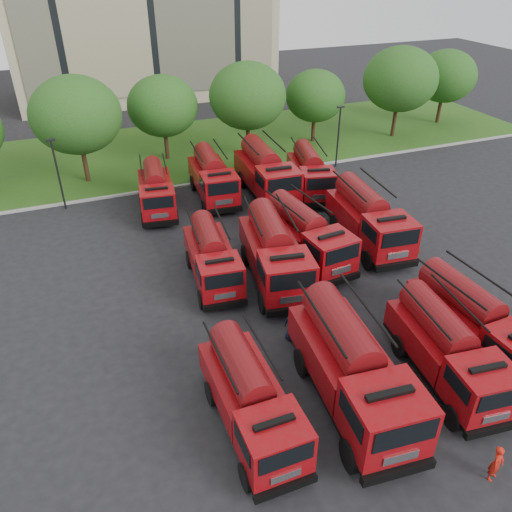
{
  "coord_description": "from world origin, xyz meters",
  "views": [
    {
      "loc": [
        -9.07,
        -17.76,
        15.99
      ],
      "look_at": [
        -0.72,
        3.47,
        1.8
      ],
      "focal_mm": 35.0,
      "sensor_mm": 36.0,
      "label": 1
    }
  ],
  "objects": [
    {
      "name": "fire_truck_6",
      "position": [
        2.95,
        4.79,
        1.65
      ],
      "size": [
        3.26,
        7.41,
        3.27
      ],
      "rotation": [
        0.0,
        0.0,
        0.11
      ],
      "color": "black",
      "rests_on": "ground"
    },
    {
      "name": "ground",
      "position": [
        0.0,
        0.0,
        0.0
      ],
      "size": [
        140.0,
        140.0,
        0.0
      ],
      "primitive_type": "plane",
      "color": "black",
      "rests_on": "ground"
    },
    {
      "name": "fire_truck_7",
      "position": [
        7.36,
        5.09,
        1.75
      ],
      "size": [
        3.4,
        7.87,
        3.48
      ],
      "rotation": [
        0.0,
        0.0,
        -0.1
      ],
      "color": "black",
      "rests_on": "ground"
    },
    {
      "name": "tree_6",
      "position": [
        21.0,
        22.0,
        5.49
      ],
      "size": [
        6.89,
        6.89,
        8.42
      ],
      "color": "#382314",
      "rests_on": "ground"
    },
    {
      "name": "tree_2",
      "position": [
        -8.0,
        21.5,
        5.35
      ],
      "size": [
        6.72,
        6.72,
        8.22
      ],
      "color": "#382314",
      "rests_on": "ground"
    },
    {
      "name": "firefighter_4",
      "position": [
        -0.82,
        -1.5,
        0.0
      ],
      "size": [
        1.02,
        1.02,
        1.78
      ],
      "primitive_type": "imported",
      "rotation": [
        0.0,
        0.0,
        2.36
      ],
      "color": "black",
      "rests_on": "ground"
    },
    {
      "name": "firefighter_5",
      "position": [
        8.36,
        2.12,
        0.0
      ],
      "size": [
        1.51,
        1.28,
        1.52
      ],
      "primitive_type": "imported",
      "rotation": [
        0.0,
        0.0,
        2.57
      ],
      "color": "#B51A0D",
      "rests_on": "ground"
    },
    {
      "name": "lamp_post_0",
      "position": [
        -10.0,
        17.2,
        2.9
      ],
      "size": [
        0.6,
        0.25,
        5.11
      ],
      "color": "black",
      "rests_on": "ground"
    },
    {
      "name": "lamp_post_1",
      "position": [
        12.0,
        17.2,
        2.9
      ],
      "size": [
        0.6,
        0.25,
        5.11
      ],
      "color": "black",
      "rests_on": "ground"
    },
    {
      "name": "tree_3",
      "position": [
        -1.0,
        24.0,
        4.68
      ],
      "size": [
        5.88,
        5.88,
        7.19
      ],
      "color": "#382314",
      "rests_on": "ground"
    },
    {
      "name": "fire_truck_11",
      "position": [
        7.51,
        13.28,
        1.59
      ],
      "size": [
        3.98,
        7.33,
        3.17
      ],
      "rotation": [
        0.0,
        0.0,
        -0.24
      ],
      "color": "black",
      "rests_on": "ground"
    },
    {
      "name": "fire_truck_2",
      "position": [
        4.17,
        -6.08,
        1.56
      ],
      "size": [
        3.14,
        7.05,
        3.11
      ],
      "rotation": [
        0.0,
        0.0,
        -0.12
      ],
      "color": "black",
      "rests_on": "ground"
    },
    {
      "name": "tree_7",
      "position": [
        28.0,
        24.0,
        4.82
      ],
      "size": [
        6.05,
        6.05,
        7.39
      ],
      "color": "#382314",
      "rests_on": "ground"
    },
    {
      "name": "fire_truck_9",
      "position": [
        0.42,
        15.08,
        1.64
      ],
      "size": [
        3.07,
        7.31,
        3.25
      ],
      "rotation": [
        0.0,
        0.0,
        -0.08
      ],
      "color": "black",
      "rests_on": "ground"
    },
    {
      "name": "firefighter_0",
      "position": [
        2.66,
        -10.72,
        0.0
      ],
      "size": [
        0.69,
        0.61,
        1.57
      ],
      "primitive_type": "imported",
      "rotation": [
        0.0,
        0.0,
        0.41
      ],
      "color": "#B51A0D",
      "rests_on": "ground"
    },
    {
      "name": "fire_truck_1",
      "position": [
        -0.26,
        -5.76,
        1.82
      ],
      "size": [
        3.5,
        8.17,
        3.62
      ],
      "rotation": [
        0.0,
        0.0,
        -0.09
      ],
      "color": "black",
      "rests_on": "ground"
    },
    {
      "name": "fire_truck_10",
      "position": [
        4.21,
        14.03,
        1.83
      ],
      "size": [
        3.32,
        8.16,
        3.64
      ],
      "rotation": [
        0.0,
        0.0,
        -0.06
      ],
      "color": "black",
      "rests_on": "ground"
    },
    {
      "name": "firefighter_1",
      "position": [
        4.49,
        -6.78,
        0.0
      ],
      "size": [
        0.92,
        0.64,
        1.71
      ],
      "primitive_type": "imported",
      "rotation": [
        0.0,
        0.0,
        0.24
      ],
      "color": "#B51A0D",
      "rests_on": "ground"
    },
    {
      "name": "tree_5",
      "position": [
        13.0,
        23.5,
        4.35
      ],
      "size": [
        5.46,
        5.46,
        6.68
      ],
      "color": "#382314",
      "rests_on": "ground"
    },
    {
      "name": "fire_truck_5",
      "position": [
        0.38,
        3.51,
        1.75
      ],
      "size": [
        3.84,
        7.96,
        3.48
      ],
      "rotation": [
        0.0,
        0.0,
        -0.16
      ],
      "color": "black",
      "rests_on": "ground"
    },
    {
      "name": "fire_truck_3",
      "position": [
        6.54,
        -5.05,
        1.62
      ],
      "size": [
        2.83,
        7.16,
        3.21
      ],
      "rotation": [
        0.0,
        0.0,
        0.04
      ],
      "color": "black",
      "rests_on": "ground"
    },
    {
      "name": "curb",
      "position": [
        0.0,
        17.9,
        0.07
      ],
      "size": [
        70.0,
        0.3,
        0.14
      ],
      "primitive_type": "cube",
      "color": "gray",
      "rests_on": "ground"
    },
    {
      "name": "fire_truck_4",
      "position": [
        -2.82,
        4.72,
        1.5
      ],
      "size": [
        2.92,
        6.72,
        2.97
      ],
      "rotation": [
        0.0,
        0.0,
        -0.1
      ],
      "color": "black",
      "rests_on": "ground"
    },
    {
      "name": "fire_truck_0",
      "position": [
        -4.46,
        -5.47,
        1.52
      ],
      "size": [
        2.47,
        6.63,
        3.01
      ],
      "rotation": [
        0.0,
        0.0,
        0.0
      ],
      "color": "black",
      "rests_on": "ground"
    },
    {
      "name": "tree_4",
      "position": [
        6.0,
        22.5,
        5.22
      ],
      "size": [
        6.55,
        6.55,
        8.01
      ],
      "color": "#382314",
      "rests_on": "ground"
    },
    {
      "name": "fire_truck_8",
      "position": [
        -3.86,
        14.57,
        1.5
      ],
      "size": [
        3.16,
        6.81,
        2.99
      ],
      "rotation": [
        0.0,
        0.0,
        -0.14
      ],
      "color": "black",
      "rests_on": "ground"
    },
    {
      "name": "lawn",
      "position": [
        0.0,
        26.0,
        0.06
      ],
      "size": [
        70.0,
        16.0,
        0.12
      ],
      "primitive_type": "cube",
      "color": "#274B14",
      "rests_on": "ground"
    }
  ]
}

